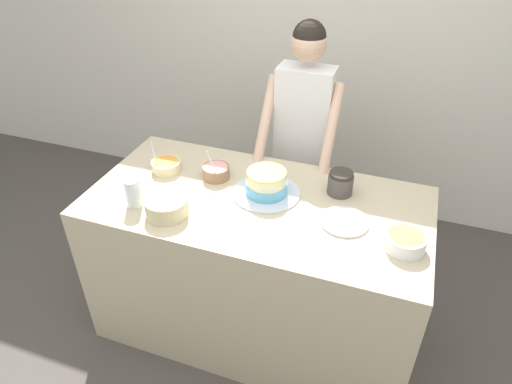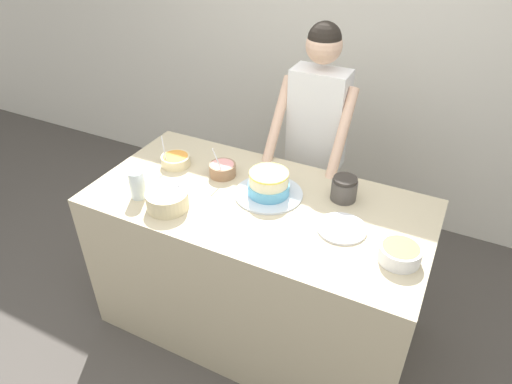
{
  "view_description": "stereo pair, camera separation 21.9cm",
  "coord_description": "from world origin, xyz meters",
  "px_view_note": "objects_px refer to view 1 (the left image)",
  "views": [
    {
      "loc": [
        0.62,
        -1.32,
        2.22
      ],
      "look_at": [
        0.01,
        0.38,
        0.98
      ],
      "focal_mm": 32.0,
      "sensor_mm": 36.0,
      "label": 1
    },
    {
      "loc": [
        0.82,
        -1.23,
        2.22
      ],
      "look_at": [
        0.01,
        0.38,
        0.98
      ],
      "focal_mm": 32.0,
      "sensor_mm": 36.0,
      "label": 2
    }
  ],
  "objects_px": {
    "person_baker": "(303,127)",
    "drinking_glass": "(133,193)",
    "frosting_bowl_pink": "(216,171)",
    "ceramic_plate": "(344,222)",
    "frosting_bowl_white": "(167,206)",
    "stoneware_jar": "(340,183)",
    "cake": "(266,184)",
    "frosting_bowl_orange": "(166,165)",
    "frosting_bowl_yellow": "(405,241)"
  },
  "relations": [
    {
      "from": "person_baker",
      "to": "drinking_glass",
      "type": "distance_m",
      "value": 1.08
    },
    {
      "from": "ceramic_plate",
      "to": "stoneware_jar",
      "type": "height_order",
      "value": "stoneware_jar"
    },
    {
      "from": "cake",
      "to": "person_baker",
      "type": "bearing_deg",
      "value": 86.67
    },
    {
      "from": "frosting_bowl_yellow",
      "to": "frosting_bowl_white",
      "type": "xyz_separation_m",
      "value": [
        -1.08,
        -0.13,
        0.01
      ]
    },
    {
      "from": "person_baker",
      "to": "frosting_bowl_pink",
      "type": "xyz_separation_m",
      "value": [
        -0.33,
        -0.52,
        -0.07
      ]
    },
    {
      "from": "frosting_bowl_white",
      "to": "drinking_glass",
      "type": "relative_size",
      "value": 1.39
    },
    {
      "from": "person_baker",
      "to": "stoneware_jar",
      "type": "xyz_separation_m",
      "value": [
        0.31,
        -0.45,
        -0.05
      ]
    },
    {
      "from": "stoneware_jar",
      "to": "frosting_bowl_pink",
      "type": "bearing_deg",
      "value": -173.12
    },
    {
      "from": "frosting_bowl_white",
      "to": "frosting_bowl_yellow",
      "type": "bearing_deg",
      "value": 6.75
    },
    {
      "from": "person_baker",
      "to": "cake",
      "type": "distance_m",
      "value": 0.58
    },
    {
      "from": "frosting_bowl_white",
      "to": "stoneware_jar",
      "type": "bearing_deg",
      "value": 31.49
    },
    {
      "from": "person_baker",
      "to": "frosting_bowl_pink",
      "type": "bearing_deg",
      "value": -122.49
    },
    {
      "from": "cake",
      "to": "frosting_bowl_pink",
      "type": "bearing_deg",
      "value": 169.38
    },
    {
      "from": "cake",
      "to": "frosting_bowl_orange",
      "type": "distance_m",
      "value": 0.59
    },
    {
      "from": "cake",
      "to": "stoneware_jar",
      "type": "bearing_deg",
      "value": 21.12
    },
    {
      "from": "frosting_bowl_white",
      "to": "drinking_glass",
      "type": "xyz_separation_m",
      "value": [
        -0.18,
        0.01,
        0.03
      ]
    },
    {
      "from": "frosting_bowl_orange",
      "to": "frosting_bowl_pink",
      "type": "distance_m",
      "value": 0.29
    },
    {
      "from": "frosting_bowl_pink",
      "to": "drinking_glass",
      "type": "bearing_deg",
      "value": -126.83
    },
    {
      "from": "cake",
      "to": "frosting_bowl_white",
      "type": "xyz_separation_m",
      "value": [
        -0.39,
        -0.32,
        -0.01
      ]
    },
    {
      "from": "frosting_bowl_yellow",
      "to": "frosting_bowl_pink",
      "type": "height_order",
      "value": "frosting_bowl_pink"
    },
    {
      "from": "person_baker",
      "to": "frosting_bowl_yellow",
      "type": "height_order",
      "value": "person_baker"
    },
    {
      "from": "ceramic_plate",
      "to": "frosting_bowl_orange",
      "type": "bearing_deg",
      "value": 172.41
    },
    {
      "from": "frosting_bowl_pink",
      "to": "stoneware_jar",
      "type": "relative_size",
      "value": 1.45
    },
    {
      "from": "person_baker",
      "to": "cake",
      "type": "xyz_separation_m",
      "value": [
        -0.03,
        -0.58,
        -0.05
      ]
    },
    {
      "from": "frosting_bowl_yellow",
      "to": "stoneware_jar",
      "type": "bearing_deg",
      "value": 136.77
    },
    {
      "from": "stoneware_jar",
      "to": "frosting_bowl_white",
      "type": "bearing_deg",
      "value": -148.51
    },
    {
      "from": "cake",
      "to": "frosting_bowl_pink",
      "type": "height_order",
      "value": "frosting_bowl_pink"
    },
    {
      "from": "drinking_glass",
      "to": "ceramic_plate",
      "type": "bearing_deg",
      "value": 11.8
    },
    {
      "from": "drinking_glass",
      "to": "frosting_bowl_orange",
      "type": "bearing_deg",
      "value": 92.18
    },
    {
      "from": "stoneware_jar",
      "to": "cake",
      "type": "bearing_deg",
      "value": -158.88
    },
    {
      "from": "drinking_glass",
      "to": "frosting_bowl_white",
      "type": "bearing_deg",
      "value": -2.72
    },
    {
      "from": "person_baker",
      "to": "cake",
      "type": "height_order",
      "value": "person_baker"
    },
    {
      "from": "frosting_bowl_orange",
      "to": "frosting_bowl_white",
      "type": "distance_m",
      "value": 0.4
    },
    {
      "from": "person_baker",
      "to": "frosting_bowl_white",
      "type": "xyz_separation_m",
      "value": [
        -0.42,
        -0.9,
        -0.06
      ]
    },
    {
      "from": "frosting_bowl_pink",
      "to": "drinking_glass",
      "type": "distance_m",
      "value": 0.46
    },
    {
      "from": "frosting_bowl_pink",
      "to": "ceramic_plate",
      "type": "bearing_deg",
      "value": -12.45
    },
    {
      "from": "ceramic_plate",
      "to": "cake",
      "type": "bearing_deg",
      "value": 166.25
    },
    {
      "from": "person_baker",
      "to": "ceramic_plate",
      "type": "relative_size",
      "value": 7.06
    },
    {
      "from": "frosting_bowl_orange",
      "to": "ceramic_plate",
      "type": "bearing_deg",
      "value": -7.59
    },
    {
      "from": "frosting_bowl_white",
      "to": "frosting_bowl_pink",
      "type": "bearing_deg",
      "value": 76.45
    },
    {
      "from": "ceramic_plate",
      "to": "stoneware_jar",
      "type": "relative_size",
      "value": 1.8
    },
    {
      "from": "person_baker",
      "to": "frosting_bowl_white",
      "type": "distance_m",
      "value": 0.99
    },
    {
      "from": "drinking_glass",
      "to": "stoneware_jar",
      "type": "height_order",
      "value": "drinking_glass"
    },
    {
      "from": "frosting_bowl_yellow",
      "to": "frosting_bowl_pink",
      "type": "xyz_separation_m",
      "value": [
        -0.99,
        0.25,
        -0.0
      ]
    },
    {
      "from": "frosting_bowl_white",
      "to": "frosting_bowl_pink",
      "type": "distance_m",
      "value": 0.38
    },
    {
      "from": "frosting_bowl_pink",
      "to": "ceramic_plate",
      "type": "relative_size",
      "value": 0.81
    },
    {
      "from": "frosting_bowl_orange",
      "to": "stoneware_jar",
      "type": "distance_m",
      "value": 0.94
    },
    {
      "from": "frosting_bowl_pink",
      "to": "stoneware_jar",
      "type": "xyz_separation_m",
      "value": [
        0.65,
        0.08,
        0.02
      ]
    },
    {
      "from": "drinking_glass",
      "to": "frosting_bowl_yellow",
      "type": "bearing_deg",
      "value": 5.38
    },
    {
      "from": "frosting_bowl_orange",
      "to": "cake",
      "type": "bearing_deg",
      "value": -3.1
    }
  ]
}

